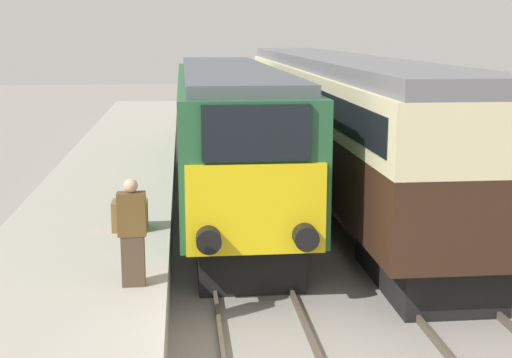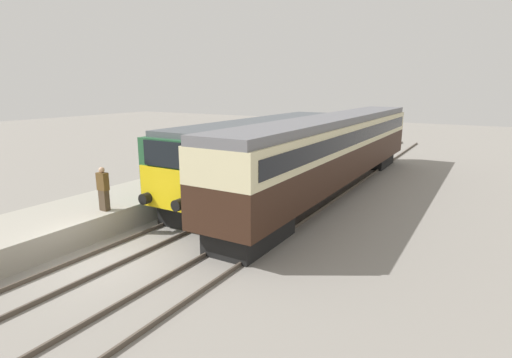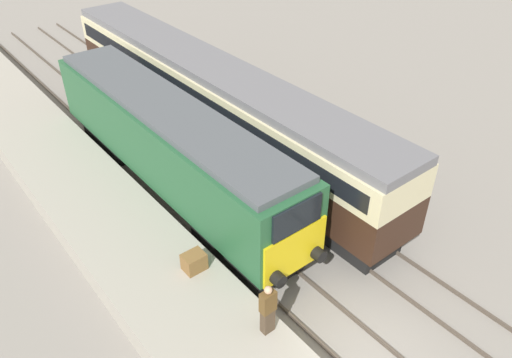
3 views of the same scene
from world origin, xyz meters
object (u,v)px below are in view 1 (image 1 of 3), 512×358
at_px(passenger_carriage, 334,109).
at_px(person_on_platform, 132,233).
at_px(locomotive, 229,130).
at_px(luggage_crate, 130,215).

distance_m(passenger_carriage, person_on_platform, 12.03).
distance_m(locomotive, person_on_platform, 8.87).
relative_size(person_on_platform, luggage_crate, 2.47).
bearing_deg(passenger_carriage, person_on_platform, -117.13).
relative_size(locomotive, person_on_platform, 8.84).
height_order(person_on_platform, luggage_crate, person_on_platform).
height_order(locomotive, luggage_crate, locomotive).
bearing_deg(locomotive, passenger_carriage, 31.42).
bearing_deg(locomotive, person_on_platform, -103.55).
distance_m(locomotive, luggage_crate, 5.90).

